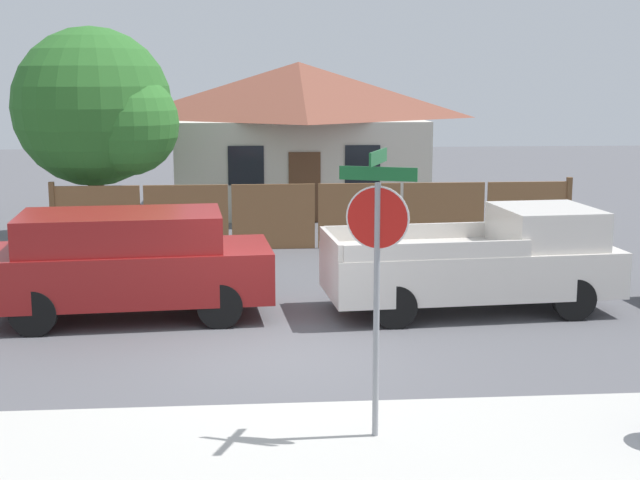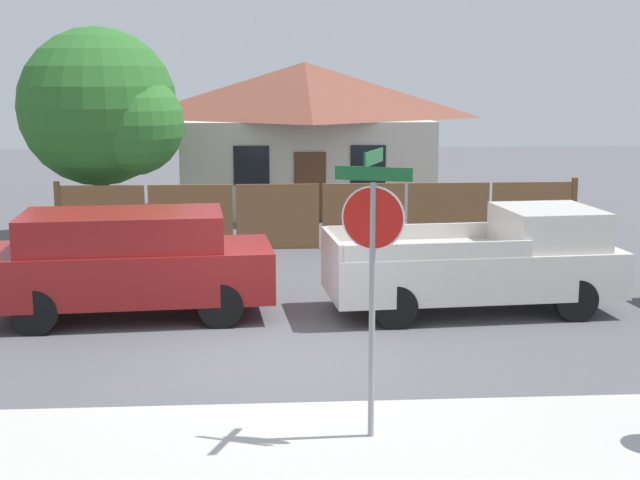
% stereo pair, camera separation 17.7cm
% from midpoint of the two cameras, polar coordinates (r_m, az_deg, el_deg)
% --- Properties ---
extents(ground_plane, '(80.00, 80.00, 0.00)m').
position_cam_midpoint_polar(ground_plane, '(13.31, -3.14, -7.36)').
color(ground_plane, '#56565B').
extents(sidewalk_strip, '(36.00, 3.20, 0.01)m').
position_cam_midpoint_polar(sidewalk_strip, '(9.94, -2.56, -13.64)').
color(sidewalk_strip, beige).
rests_on(sidewalk_strip, ground).
extents(wooden_fence, '(12.51, 0.12, 1.66)m').
position_cam_midpoint_polar(wooden_fence, '(21.36, -0.46, 1.54)').
color(wooden_fence, brown).
rests_on(wooden_fence, ground).
extents(house, '(7.89, 5.97, 4.54)m').
position_cam_midpoint_polar(house, '(27.82, -1.55, 6.83)').
color(house, beige).
rests_on(house, ground).
extents(oak_tree, '(4.12, 3.92, 5.31)m').
position_cam_midpoint_polar(oak_tree, '(22.87, -14.13, 8.03)').
color(oak_tree, brown).
rests_on(oak_tree, ground).
extents(red_suv, '(4.89, 2.33, 1.82)m').
position_cam_midpoint_polar(red_suv, '(15.45, -12.53, -1.32)').
color(red_suv, maroon).
rests_on(red_suv, ground).
extents(orange_pickup, '(5.16, 2.37, 1.81)m').
position_cam_midpoint_polar(orange_pickup, '(15.85, 10.05, -1.38)').
color(orange_pickup, silver).
rests_on(orange_pickup, ground).
extents(stop_sign, '(0.82, 0.74, 3.27)m').
position_cam_midpoint_polar(stop_sign, '(9.83, 3.17, -0.40)').
color(stop_sign, gray).
rests_on(stop_sign, ground).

